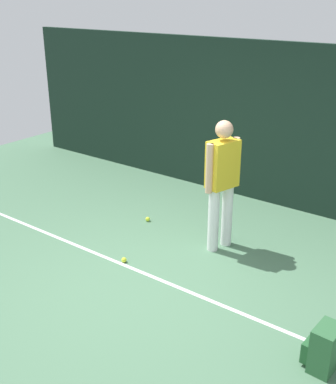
{
  "coord_description": "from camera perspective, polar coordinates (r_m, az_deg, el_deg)",
  "views": [
    {
      "loc": [
        3.05,
        -3.7,
        3.11
      ],
      "look_at": [
        0.0,
        0.4,
        1.0
      ],
      "focal_mm": 45.39,
      "sensor_mm": 36.0,
      "label": 1
    }
  ],
  "objects": [
    {
      "name": "tennis_player",
      "position": [
        6.07,
        6.37,
        1.63
      ],
      "size": [
        0.32,
        0.51,
        1.7
      ],
      "rotation": [
        0.0,
        0.0,
        -1.84
      ],
      "color": "white",
      "rests_on": "ground"
    },
    {
      "name": "backpack",
      "position": [
        4.68,
        17.83,
        -17.1
      ],
      "size": [
        0.29,
        0.31,
        0.44
      ],
      "rotation": [
        0.0,
        0.0,
        4.65
      ],
      "color": "#2D6038",
      "rests_on": "ground"
    },
    {
      "name": "tennis_ball_near_player",
      "position": [
        6.1,
        -5.2,
        -7.95
      ],
      "size": [
        0.07,
        0.07,
        0.07
      ],
      "primitive_type": "sphere",
      "color": "#CCE033",
      "rests_on": "ground"
    },
    {
      "name": "court_line",
      "position": [
        5.8,
        -1.63,
        -10.0
      ],
      "size": [
        9.0,
        0.05,
        0.0
      ],
      "primitive_type": "cube",
      "color": "white",
      "rests_on": "ground"
    },
    {
      "name": "ground_plane",
      "position": [
        5.71,
        -2.43,
        -10.56
      ],
      "size": [
        12.0,
        12.0,
        0.0
      ],
      "primitive_type": "plane",
      "color": "#4C7556"
    },
    {
      "name": "tennis_ball_by_fence",
      "position": [
        7.12,
        -2.4,
        -3.2
      ],
      "size": [
        0.07,
        0.07,
        0.07
      ],
      "primitive_type": "sphere",
      "color": "#CCE033",
      "rests_on": "ground"
    },
    {
      "name": "back_fence",
      "position": [
        7.6,
        11.88,
        7.68
      ],
      "size": [
        10.0,
        0.1,
        2.47
      ],
      "primitive_type": "cube",
      "color": "#192D23",
      "rests_on": "ground"
    }
  ]
}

